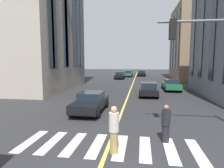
# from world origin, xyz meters

# --- Properties ---
(lane_centre_line) EXTENTS (80.00, 0.16, 0.01)m
(lane_centre_line) POSITION_xyz_m (20.00, 0.00, 0.00)
(lane_centre_line) COLOR #D8C64C
(lane_centre_line) RESTS_ON ground_plane
(crosswalk_marking) EXTENTS (2.40, 7.45, 0.01)m
(crosswalk_marking) POSITION_xyz_m (3.37, -0.00, 0.01)
(crosswalk_marking) COLOR silver
(crosswalk_marking) RESTS_ON ground_plane
(car_black_parked_a) EXTENTS (3.90, 1.89, 1.40)m
(car_black_parked_a) POSITION_xyz_m (33.92, 2.92, 0.70)
(car_black_parked_a) COLOR black
(car_black_parked_a) RESTS_ON ground_plane
(car_black_trailing) EXTENTS (3.90, 1.89, 1.40)m
(car_black_trailing) POSITION_xyz_m (15.44, -2.04, 0.70)
(car_black_trailing) COLOR black
(car_black_trailing) RESTS_ON ground_plane
(car_green_mid) EXTENTS (4.40, 1.95, 1.37)m
(car_green_mid) POSITION_xyz_m (39.67, 1.62, 0.70)
(car_green_mid) COLOR #1E6038
(car_green_mid) RESTS_ON ground_plane
(car_black_near) EXTENTS (4.40, 1.95, 1.37)m
(car_black_near) POSITION_xyz_m (42.17, -1.37, 0.70)
(car_black_near) COLOR black
(car_black_near) RESTS_ON ground_plane
(car_black_parked_b) EXTENTS (4.40, 1.95, 1.37)m
(car_black_parked_b) POSITION_xyz_m (8.65, 2.16, 0.70)
(car_black_parked_b) COLOR black
(car_black_parked_b) RESTS_ON ground_plane
(car_green_oncoming) EXTENTS (4.40, 1.95, 1.37)m
(car_green_oncoming) POSITION_xyz_m (19.76, -4.90, 0.70)
(car_green_oncoming) COLOR #1E6038
(car_green_oncoming) RESTS_ON ground_plane
(pedestrian_near) EXTENTS (0.38, 0.38, 1.65)m
(pedestrian_near) POSITION_xyz_m (4.14, -2.38, 0.82)
(pedestrian_near) COLOR black
(pedestrian_near) RESTS_ON ground_plane
(pedestrian_companion) EXTENTS (0.38, 0.38, 1.85)m
(pedestrian_companion) POSITION_xyz_m (2.77, -0.31, 0.93)
(pedestrian_companion) COLOR #997F4C
(pedestrian_companion) RESTS_ON ground_plane
(traffic_light_mast) EXTENTS (0.36, 4.59, 5.50)m
(traffic_light_mast) POSITION_xyz_m (5.14, -4.87, 3.92)
(traffic_light_mast) COLOR #595B60
(traffic_light_mast) RESTS_ON ground_plane
(building_left_near) EXTENTS (12.08, 9.52, 19.76)m
(building_left_near) POSITION_xyz_m (19.13, 12.20, 9.88)
(building_left_near) COLOR slate
(building_left_near) RESTS_ON ground_plane
(building_right_near) EXTENTS (12.14, 11.24, 13.68)m
(building_right_near) POSITION_xyz_m (35.30, -13.06, 6.84)
(building_right_near) COLOR #846B51
(building_right_near) RESTS_ON ground_plane
(building_left_far) EXTENTS (11.98, 11.83, 20.44)m
(building_left_far) POSITION_xyz_m (17.96, 13.35, 10.22)
(building_left_far) COLOR #A89E8E
(building_left_far) RESTS_ON ground_plane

